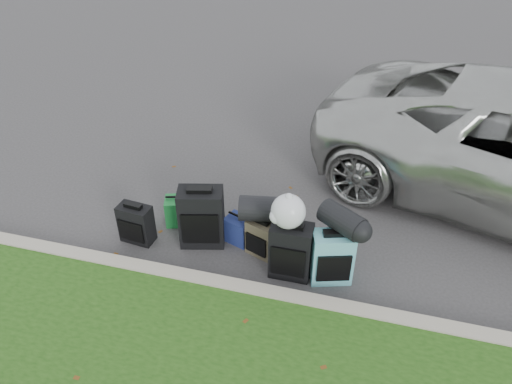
% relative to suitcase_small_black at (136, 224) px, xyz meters
% --- Properties ---
extents(ground, '(120.00, 120.00, 0.00)m').
position_rel_suitcase_small_black_xyz_m(ground, '(1.47, 0.44, -0.26)').
color(ground, '#383535').
rests_on(ground, ground).
extents(curb, '(120.00, 0.18, 0.15)m').
position_rel_suitcase_small_black_xyz_m(curb, '(1.47, -0.56, -0.18)').
color(curb, '#9E937F').
rests_on(curb, ground).
extents(suitcase_small_black, '(0.43, 0.27, 0.51)m').
position_rel_suitcase_small_black_xyz_m(suitcase_small_black, '(0.00, 0.00, 0.00)').
color(suitcase_small_black, black).
rests_on(suitcase_small_black, ground).
extents(suitcase_large_black_left, '(0.60, 0.45, 0.77)m').
position_rel_suitcase_small_black_xyz_m(suitcase_large_black_left, '(0.80, 0.18, 0.13)').
color(suitcase_large_black_left, black).
rests_on(suitcase_large_black_left, ground).
extents(suitcase_olive, '(0.40, 0.32, 0.48)m').
position_rel_suitcase_small_black_xyz_m(suitcase_olive, '(1.56, 0.16, -0.02)').
color(suitcase_olive, '#3B3526').
rests_on(suitcase_olive, ground).
extents(suitcase_teal, '(0.52, 0.40, 0.65)m').
position_rel_suitcase_small_black_xyz_m(suitcase_teal, '(2.43, -0.05, 0.07)').
color(suitcase_teal, teal).
rests_on(suitcase_teal, ground).
extents(suitcase_large_black_right, '(0.47, 0.29, 0.70)m').
position_rel_suitcase_small_black_xyz_m(suitcase_large_black_right, '(1.97, -0.09, 0.09)').
color(suitcase_large_black_right, black).
rests_on(suitcase_large_black_right, ground).
extents(tote_green, '(0.39, 0.35, 0.37)m').
position_rel_suitcase_small_black_xyz_m(tote_green, '(0.37, 0.46, -0.07)').
color(tote_green, '#1A7730').
rests_on(tote_green, ground).
extents(tote_navy, '(0.39, 0.34, 0.34)m').
position_rel_suitcase_small_black_xyz_m(tote_navy, '(1.23, 0.32, -0.08)').
color(tote_navy, navy).
rests_on(tote_navy, ground).
extents(duffel_left, '(0.61, 0.40, 0.31)m').
position_rel_suitcase_small_black_xyz_m(duffel_left, '(1.57, 0.23, 0.37)').
color(duffel_left, black).
rests_on(duffel_left, suitcase_olive).
extents(duffel_right, '(0.57, 0.51, 0.28)m').
position_rel_suitcase_small_black_xyz_m(duffel_right, '(2.49, 0.06, 0.54)').
color(duffel_right, black).
rests_on(duffel_right, suitcase_teal).
extents(trash_bag, '(0.38, 0.38, 0.38)m').
position_rel_suitcase_small_black_xyz_m(trash_bag, '(1.92, -0.07, 0.63)').
color(trash_bag, silver).
rests_on(trash_bag, suitcase_large_black_right).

